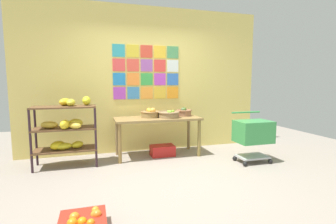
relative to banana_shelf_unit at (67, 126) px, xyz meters
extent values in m
plane|color=gray|center=(1.44, -1.00, -0.67)|extent=(9.22, 9.22, 0.00)
cube|color=#DFC867|center=(1.44, 0.64, 0.76)|extent=(4.85, 0.06, 2.86)
cube|color=teal|center=(0.92, 0.60, 1.32)|extent=(0.24, 0.01, 0.24)
cube|color=gold|center=(1.19, 0.60, 1.32)|extent=(0.24, 0.01, 0.24)
cube|color=#D94330|center=(1.46, 0.60, 1.32)|extent=(0.24, 0.01, 0.24)
cube|color=yellow|center=(1.73, 0.60, 1.32)|extent=(0.24, 0.01, 0.24)
cube|color=#4C955A|center=(2.00, 0.60, 1.32)|extent=(0.24, 0.01, 0.24)
cube|color=#E24545|center=(0.92, 0.60, 1.05)|extent=(0.24, 0.01, 0.24)
cube|color=#E24E3F|center=(1.19, 0.60, 1.05)|extent=(0.24, 0.01, 0.24)
cube|color=#9651A5|center=(1.46, 0.60, 1.05)|extent=(0.24, 0.01, 0.24)
cube|color=#E53F3A|center=(1.73, 0.60, 1.05)|extent=(0.24, 0.01, 0.24)
cube|color=silver|center=(2.00, 0.60, 1.05)|extent=(0.24, 0.01, 0.24)
cube|color=#237CC8|center=(0.92, 0.60, 0.78)|extent=(0.24, 0.01, 0.24)
cube|color=orange|center=(1.19, 0.60, 0.78)|extent=(0.24, 0.01, 0.24)
cube|color=green|center=(1.46, 0.60, 0.78)|extent=(0.24, 0.01, 0.24)
cube|color=#AF40BF|center=(1.73, 0.60, 0.78)|extent=(0.24, 0.01, 0.24)
cube|color=blue|center=(2.00, 0.60, 0.78)|extent=(0.24, 0.01, 0.24)
cube|color=#A941BF|center=(0.92, 0.60, 0.51)|extent=(0.24, 0.01, 0.24)
cube|color=#3A7FBB|center=(1.19, 0.60, 0.51)|extent=(0.24, 0.01, 0.24)
cube|color=orange|center=(1.46, 0.60, 0.51)|extent=(0.24, 0.01, 0.24)
cube|color=gold|center=(1.73, 0.60, 0.51)|extent=(0.24, 0.01, 0.24)
cube|color=orange|center=(2.00, 0.60, 0.51)|extent=(0.24, 0.01, 0.24)
cylinder|color=#2D1C24|center=(-0.50, -0.18, -0.17)|extent=(0.04, 0.04, 1.00)
cylinder|color=#2D1C24|center=(0.45, -0.18, -0.17)|extent=(0.04, 0.04, 1.00)
cylinder|color=#2D1C24|center=(-0.50, 0.19, -0.17)|extent=(0.04, 0.04, 1.00)
cylinder|color=#2D1C24|center=(0.45, 0.19, -0.17)|extent=(0.04, 0.04, 1.00)
cube|color=brown|center=(-0.03, 0.00, -0.38)|extent=(0.99, 0.41, 0.03)
ellipsoid|color=yellow|center=(-0.06, -0.04, -0.32)|extent=(0.30, 0.23, 0.11)
ellipsoid|color=yellow|center=(0.15, 0.00, -0.31)|extent=(0.26, 0.26, 0.11)
ellipsoid|color=yellow|center=(-0.15, -0.01, -0.30)|extent=(0.30, 0.30, 0.14)
cube|color=brown|center=(-0.03, 0.00, -0.03)|extent=(0.99, 0.41, 0.02)
ellipsoid|color=yellow|center=(-0.26, 0.00, 0.04)|extent=(0.32, 0.25, 0.12)
ellipsoid|color=yellow|center=(0.14, -0.03, 0.05)|extent=(0.27, 0.20, 0.14)
ellipsoid|color=gold|center=(-0.01, -0.14, 0.05)|extent=(0.19, 0.26, 0.15)
ellipsoid|color=gold|center=(0.13, -0.14, 0.03)|extent=(0.27, 0.26, 0.10)
cube|color=brown|center=(-0.03, 0.00, 0.32)|extent=(0.99, 0.41, 0.02)
ellipsoid|color=yellow|center=(0.08, 0.01, 0.39)|extent=(0.14, 0.27, 0.12)
ellipsoid|color=yellow|center=(0.32, 0.12, 0.41)|extent=(0.15, 0.28, 0.15)
ellipsoid|color=yellow|center=(-0.02, 0.11, 0.39)|extent=(0.24, 0.29, 0.12)
cube|color=olive|center=(1.57, 0.17, 0.04)|extent=(1.58, 0.66, 0.04)
cylinder|color=olive|center=(0.84, -0.10, -0.32)|extent=(0.06, 0.06, 0.69)
cylinder|color=olive|center=(2.30, -0.10, -0.32)|extent=(0.06, 0.06, 0.69)
cylinder|color=olive|center=(0.84, 0.44, -0.32)|extent=(0.06, 0.06, 0.69)
cylinder|color=olive|center=(2.30, 0.44, -0.32)|extent=(0.06, 0.06, 0.69)
cylinder|color=olive|center=(1.44, 0.24, 0.11)|extent=(0.33, 0.33, 0.11)
torus|color=olive|center=(1.44, 0.24, 0.17)|extent=(0.36, 0.36, 0.02)
sphere|color=gold|center=(1.51, 0.31, 0.18)|extent=(0.10, 0.10, 0.10)
sphere|color=gold|center=(1.49, 0.23, 0.19)|extent=(0.10, 0.10, 0.10)
sphere|color=gold|center=(1.43, 0.29, 0.19)|extent=(0.10, 0.10, 0.10)
sphere|color=gold|center=(1.45, 0.26, 0.18)|extent=(0.08, 0.08, 0.08)
cylinder|color=#936448|center=(2.13, 0.26, 0.11)|extent=(0.27, 0.27, 0.11)
torus|color=#946243|center=(2.13, 0.26, 0.17)|extent=(0.30, 0.30, 0.03)
sphere|color=#426425|center=(2.13, 0.26, 0.18)|extent=(0.09, 0.09, 0.09)
sphere|color=#4B6539|center=(2.12, 0.30, 0.18)|extent=(0.08, 0.08, 0.08)
sphere|color=#475F34|center=(2.10, 0.27, 0.18)|extent=(0.09, 0.09, 0.09)
cylinder|color=#8F724C|center=(1.77, 0.10, 0.11)|extent=(0.38, 0.38, 0.10)
torus|color=olive|center=(1.77, 0.10, 0.16)|extent=(0.41, 0.41, 0.03)
sphere|color=#7FCF32|center=(1.77, 0.02, 0.17)|extent=(0.05, 0.05, 0.05)
sphere|color=#77D22C|center=(1.78, 0.12, 0.17)|extent=(0.05, 0.05, 0.05)
sphere|color=#7ABA2C|center=(1.86, 0.12, 0.17)|extent=(0.06, 0.06, 0.06)
sphere|color=#7EBF39|center=(1.77, 0.07, 0.17)|extent=(0.06, 0.06, 0.06)
sphere|color=#7AC234|center=(1.77, 0.15, 0.17)|extent=(0.05, 0.05, 0.05)
sphere|color=#85C33C|center=(1.81, 0.12, 0.17)|extent=(0.05, 0.05, 0.05)
cube|color=red|center=(1.65, 0.13, -0.57)|extent=(0.44, 0.28, 0.20)
sphere|color=orange|center=(0.43, -2.02, -0.52)|extent=(0.08, 0.08, 0.08)
sphere|color=orange|center=(0.41, -2.00, -0.53)|extent=(0.08, 0.08, 0.08)
sphere|color=orange|center=(0.21, -2.09, -0.53)|extent=(0.08, 0.08, 0.08)
sphere|color=orange|center=(0.37, -2.14, -0.53)|extent=(0.07, 0.07, 0.07)
sphere|color=orange|center=(0.30, -2.10, -0.53)|extent=(0.08, 0.08, 0.08)
sphere|color=orange|center=(0.41, -1.93, -0.52)|extent=(0.07, 0.07, 0.07)
sphere|color=orange|center=(0.23, -1.99, -0.53)|extent=(0.09, 0.09, 0.09)
sphere|color=orange|center=(0.22, -2.10, -0.52)|extent=(0.09, 0.09, 0.09)
sphere|color=black|center=(2.80, -0.84, -0.63)|extent=(0.08, 0.08, 0.08)
sphere|color=black|center=(3.30, -0.84, -0.63)|extent=(0.08, 0.08, 0.08)
sphere|color=black|center=(2.80, -0.53, -0.63)|extent=(0.08, 0.08, 0.08)
sphere|color=black|center=(3.30, -0.53, -0.63)|extent=(0.08, 0.08, 0.08)
cube|color=#A5A8AD|center=(3.05, -0.69, -0.57)|extent=(0.51, 0.34, 0.03)
cube|color=#368E48|center=(3.05, -0.69, -0.13)|extent=(0.59, 0.42, 0.37)
cylinder|color=#368E48|center=(3.05, -0.45, 0.18)|extent=(0.56, 0.03, 0.03)
camera|label=1|loc=(0.43, -4.36, 0.72)|focal=26.98mm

